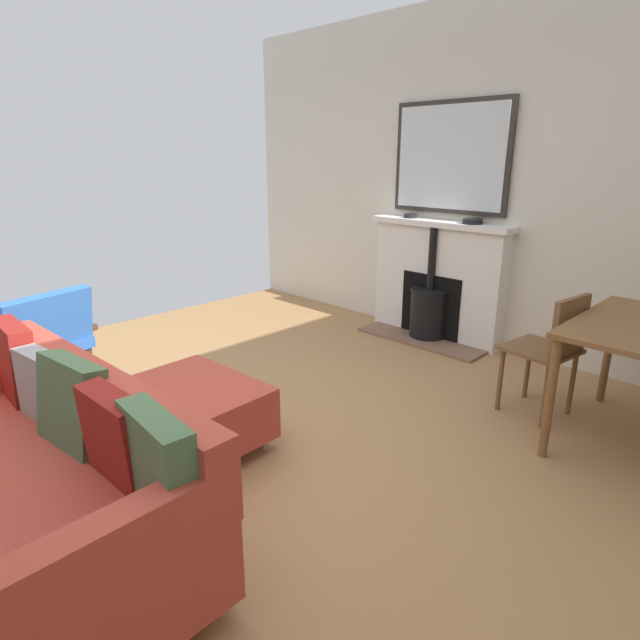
{
  "coord_description": "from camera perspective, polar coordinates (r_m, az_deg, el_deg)",
  "views": [
    {
      "loc": [
        1.31,
        2.4,
        1.64
      ],
      "look_at": [
        -0.81,
        0.31,
        0.7
      ],
      "focal_mm": 29.33,
      "sensor_mm": 36.0,
      "label": 1
    }
  ],
  "objects": [
    {
      "name": "ground_plane",
      "position": [
        3.19,
        -14.74,
        -14.18
      ],
      "size": [
        5.91,
        5.3,
        0.01
      ],
      "primitive_type": "cube",
      "color": "#A87A4C"
    },
    {
      "name": "wall_left",
      "position": [
        4.9,
        15.74,
        14.58
      ],
      "size": [
        0.12,
        5.3,
        2.89
      ],
      "primitive_type": "cube",
      "color": "silver",
      "rests_on": "ground"
    },
    {
      "name": "fireplace",
      "position": [
        4.94,
        12.46,
        3.49
      ],
      "size": [
        0.5,
        1.36,
        1.09
      ],
      "color": "brown",
      "rests_on": "ground"
    },
    {
      "name": "mirror_over_mantel",
      "position": [
        4.89,
        14.0,
        16.8
      ],
      "size": [
        0.04,
        1.12,
        0.95
      ],
      "color": "#2D2823"
    },
    {
      "name": "mantel_bowl_near",
      "position": [
        5.01,
        9.83,
        11.17
      ],
      "size": [
        0.12,
        0.12,
        0.04
      ],
      "color": "black",
      "rests_on": "fireplace"
    },
    {
      "name": "mantel_bowl_far",
      "position": [
        4.68,
        16.3,
        10.34
      ],
      "size": [
        0.17,
        0.17,
        0.04
      ],
      "color": "black",
      "rests_on": "fireplace"
    },
    {
      "name": "sofa",
      "position": [
        2.58,
        -28.08,
        -14.45
      ],
      "size": [
        0.86,
        1.88,
        0.83
      ],
      "color": "#B2B2B7",
      "rests_on": "ground"
    },
    {
      "name": "ottoman",
      "position": [
        3.15,
        -13.55,
        -9.51
      ],
      "size": [
        0.65,
        0.81,
        0.39
      ],
      "color": "#B2B2B7",
      "rests_on": "ground"
    },
    {
      "name": "armchair_accent",
      "position": [
        3.99,
        -28.49,
        -1.85
      ],
      "size": [
        0.78,
        0.72,
        0.81
      ],
      "color": "#4C3321",
      "rests_on": "ground"
    },
    {
      "name": "dining_chair_near_fireplace",
      "position": [
        3.61,
        24.04,
        -2.53
      ],
      "size": [
        0.45,
        0.45,
        0.83
      ],
      "color": "brown",
      "rests_on": "ground"
    }
  ]
}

